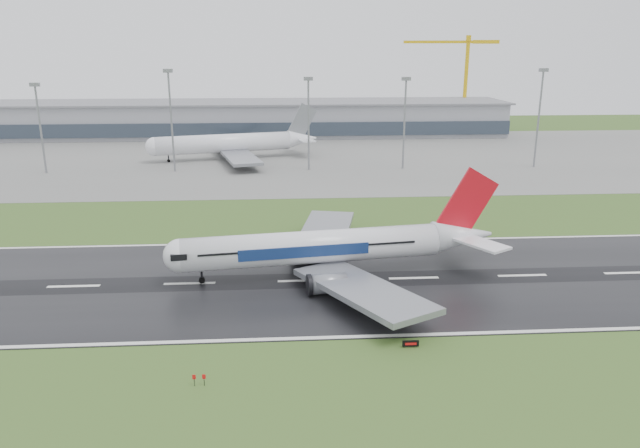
{
  "coord_description": "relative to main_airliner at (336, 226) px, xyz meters",
  "views": [
    {
      "loc": [
        16.76,
        -98.31,
        39.99
      ],
      "look_at": [
        23.81,
        12.0,
        7.0
      ],
      "focal_mm": 33.3,
      "sensor_mm": 36.0,
      "label": 1
    }
  ],
  "objects": [
    {
      "name": "main_airliner",
      "position": [
        0.0,
        0.0,
        0.0
      ],
      "size": [
        68.17,
        65.69,
        17.98
      ],
      "primitive_type": null,
      "rotation": [
        0.0,
        0.0,
        0.14
      ],
      "color": "silver",
      "rests_on": "runway"
    },
    {
      "name": "terminal",
      "position": [
        -26.12,
        181.62,
        -1.59
      ],
      "size": [
        240.0,
        36.0,
        15.0
      ],
      "primitive_type": "cube",
      "color": "gray",
      "rests_on": "ground"
    },
    {
      "name": "parked_airliner",
      "position": [
        -28.28,
        118.94,
        0.51
      ],
      "size": [
        77.77,
        74.52,
        19.03
      ],
      "primitive_type": null,
      "rotation": [
        0.0,
        0.0,
        0.25
      ],
      "color": "white",
      "rests_on": "apron"
    },
    {
      "name": "tower_crane",
      "position": [
        82.56,
        196.62,
        13.67
      ],
      "size": [
        45.42,
        13.86,
        45.52
      ],
      "primitive_type": null,
      "rotation": [
        0.0,
        0.0,
        -0.25
      ],
      "color": "#E4B20F",
      "rests_on": "ground"
    },
    {
      "name": "ground",
      "position": [
        -26.12,
        -3.38,
        -9.09
      ],
      "size": [
        520.0,
        520.0,
        0.0
      ],
      "primitive_type": "plane",
      "color": "#33511E",
      "rests_on": "ground"
    },
    {
      "name": "runway_sign",
      "position": [
        7.92,
        -28.63,
        -8.57
      ],
      "size": [
        2.29,
        0.83,
        1.04
      ],
      "primitive_type": null,
      "rotation": [
        0.0,
        0.0,
        -0.25
      ],
      "color": "black",
      "rests_on": "ground"
    },
    {
      "name": "floodmast_3",
      "position": [
        -0.52,
        96.62,
        5.7
      ],
      "size": [
        0.64,
        0.64,
        29.59
      ],
      "primitive_type": "cylinder",
      "color": "gray",
      "rests_on": "ground"
    },
    {
      "name": "floodmast_5",
      "position": [
        77.92,
        96.62,
        6.99
      ],
      "size": [
        0.64,
        0.64,
        32.16
      ],
      "primitive_type": "cylinder",
      "color": "gray",
      "rests_on": "ground"
    },
    {
      "name": "floodmast_4",
      "position": [
        31.77,
        96.62,
        5.65
      ],
      "size": [
        0.64,
        0.64,
        29.47
      ],
      "primitive_type": "cylinder",
      "color": "gray",
      "rests_on": "ground"
    },
    {
      "name": "floodmast_1",
      "position": [
        -87.56,
        96.62,
        4.94
      ],
      "size": [
        0.64,
        0.64,
        28.05
      ],
      "primitive_type": "cylinder",
      "color": "gray",
      "rests_on": "ground"
    },
    {
      "name": "floodmast_2",
      "position": [
        -45.49,
        96.62,
        7.02
      ],
      "size": [
        0.64,
        0.64,
        32.21
      ],
      "primitive_type": "cylinder",
      "color": "gray",
      "rests_on": "ground"
    },
    {
      "name": "apron",
      "position": [
        -26.12,
        121.62,
        -9.05
      ],
      "size": [
        400.0,
        130.0,
        0.08
      ],
      "primitive_type": "cube",
      "color": "slate",
      "rests_on": "ground"
    },
    {
      "name": "runway",
      "position": [
        -26.12,
        -3.38,
        -9.04
      ],
      "size": [
        400.0,
        45.0,
        0.1
      ],
      "primitive_type": "cube",
      "color": "black",
      "rests_on": "ground"
    }
  ]
}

